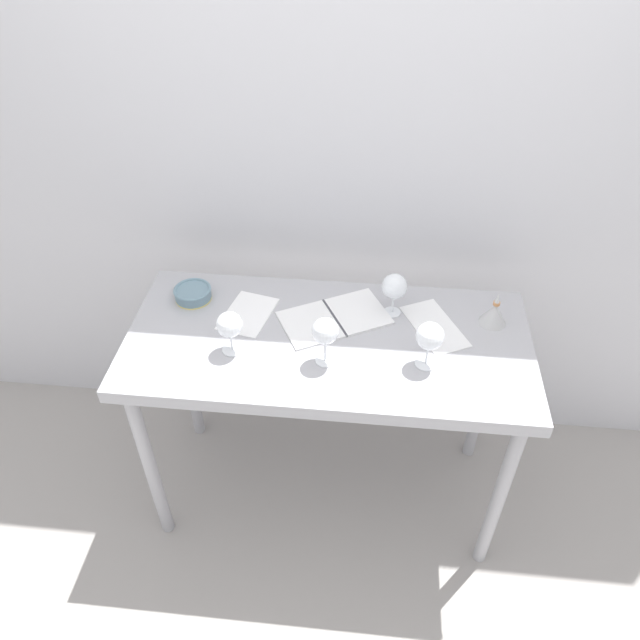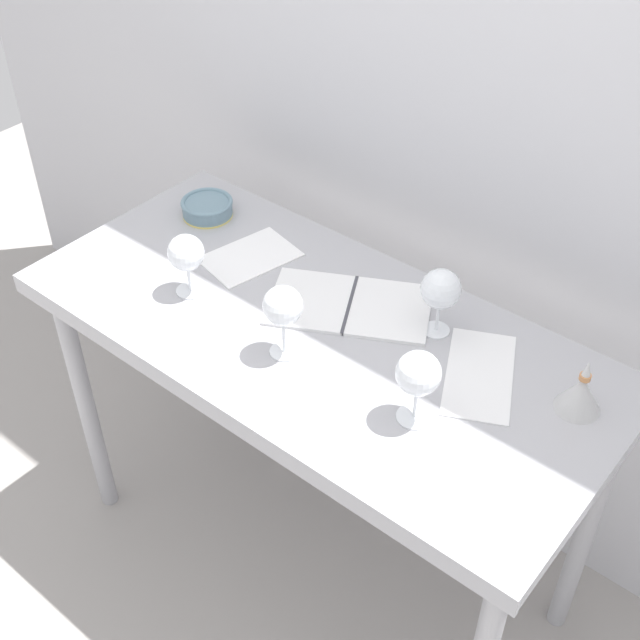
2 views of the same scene
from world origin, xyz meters
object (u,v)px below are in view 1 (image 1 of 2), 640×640
object	(u,v)px
open_notebook	(334,318)
wine_glass_near_left	(229,326)
wine_glass_near_right	(430,337)
decanter_funnel	(494,313)
wine_glass_far_right	(394,287)
wine_glass_near_center	(326,332)
tasting_sheet_lower	(248,314)
tasting_bowl	(193,293)
tasting_sheet_upper	(435,326)

from	to	relation	value
open_notebook	wine_glass_near_left	bearing A→B (deg)	-177.34
wine_glass_near_right	decanter_funnel	size ratio (longest dim) A/B	1.32
open_notebook	wine_glass_far_right	bearing A→B (deg)	-13.17
wine_glass_near_center	open_notebook	xyz separation A→B (m)	(0.01, 0.22, -0.12)
wine_glass_near_right	tasting_sheet_lower	xyz separation A→B (m)	(-0.63, 0.19, -0.12)
wine_glass_near_right	tasting_sheet_lower	size ratio (longest dim) A/B	0.74
decanter_funnel	tasting_sheet_lower	bearing A→B (deg)	-177.23
open_notebook	decanter_funnel	bearing A→B (deg)	-24.43
wine_glass_near_center	tasting_bowl	xyz separation A→B (m)	(-0.52, 0.28, -0.10)
wine_glass_near_left	tasting_bowl	size ratio (longest dim) A/B	1.13
open_notebook	tasting_sheet_lower	size ratio (longest dim) A/B	1.88
wine_glass_far_right	wine_glass_near_right	size ratio (longest dim) A/B	0.98
tasting_bowl	decanter_funnel	bearing A→B (deg)	-1.36
tasting_sheet_lower	wine_glass_far_right	bearing A→B (deg)	19.48
wine_glass_near_center	wine_glass_near_right	size ratio (longest dim) A/B	1.04
wine_glass_far_right	open_notebook	size ratio (longest dim) A/B	0.38
tasting_sheet_lower	decanter_funnel	bearing A→B (deg)	15.59
wine_glass_near_left	tasting_sheet_upper	size ratio (longest dim) A/B	0.57
wine_glass_far_right	open_notebook	distance (m)	0.24
wine_glass_near_left	open_notebook	world-z (taller)	wine_glass_near_left
wine_glass_near_center	wine_glass_near_right	world-z (taller)	wine_glass_near_center
wine_glass_far_right	wine_glass_near_center	distance (m)	0.35
wine_glass_near_right	open_notebook	bearing A→B (deg)	148.15
wine_glass_near_left	decanter_funnel	bearing A→B (deg)	14.70
wine_glass_far_right	tasting_sheet_upper	size ratio (longest dim) A/B	0.60
decanter_funnel	wine_glass_near_left	bearing A→B (deg)	-165.30
wine_glass_near_left	decanter_funnel	xyz separation A→B (m)	(0.89, 0.23, -0.07)
wine_glass_near_left	tasting_sheet_upper	bearing A→B (deg)	15.50
wine_glass_far_right	decanter_funnel	size ratio (longest dim) A/B	1.30
wine_glass_near_right	tasting_sheet_lower	world-z (taller)	wine_glass_near_right
tasting_sheet_upper	tasting_bowl	size ratio (longest dim) A/B	1.99
wine_glass_near_center	tasting_sheet_lower	world-z (taller)	wine_glass_near_center
wine_glass_far_right	wine_glass_near_left	bearing A→B (deg)	-154.78
open_notebook	tasting_bowl	distance (m)	0.54
wine_glass_near_center	decanter_funnel	bearing A→B (deg)	23.90
tasting_sheet_upper	tasting_sheet_lower	world-z (taller)	same
wine_glass_near_center	tasting_bowl	size ratio (longest dim) A/B	1.27
wine_glass_near_left	tasting_bowl	xyz separation A→B (m)	(-0.20, 0.26, -0.08)
open_notebook	tasting_bowl	size ratio (longest dim) A/B	3.10
tasting_bowl	decanter_funnel	world-z (taller)	decanter_funnel
tasting_sheet_lower	wine_glass_near_right	bearing A→B (deg)	-4.08
wine_glass_near_center	tasting_sheet_upper	size ratio (longest dim) A/B	0.64
tasting_sheet_lower	tasting_sheet_upper	bearing A→B (deg)	12.74
wine_glass_far_right	decanter_funnel	world-z (taller)	wine_glass_far_right
wine_glass_far_right	wine_glass_near_left	distance (m)	0.59
wine_glass_far_right	wine_glass_near_right	distance (m)	0.28
wine_glass_near_center	tasting_sheet_lower	xyz separation A→B (m)	(-0.30, 0.21, -0.13)
open_notebook	decanter_funnel	xyz separation A→B (m)	(0.56, 0.04, 0.04)
wine_glass_near_left	wine_glass_near_right	size ratio (longest dim) A/B	0.93
open_notebook	tasting_sheet_upper	size ratio (longest dim) A/B	1.56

